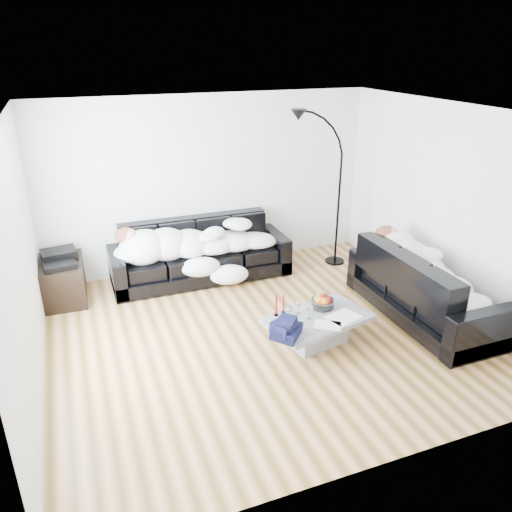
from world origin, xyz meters
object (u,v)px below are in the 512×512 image
object	(u,v)px
wine_glass_c	(310,312)
candle_right	(283,304)
coffee_table	(317,330)
candle_left	(276,306)
shoes	(378,295)
sleeper_back	(200,239)
sofa_right	(425,285)
sofa_back	(200,251)
av_cabinet	(63,281)
fruit_bowl	(323,301)
floor_lamp	(339,198)
wine_glass_a	(298,307)
wine_glass_b	(289,313)
stereo	(59,257)
sleeper_right	(427,270)

from	to	relation	value
wine_glass_c	candle_right	distance (m)	0.32
candle_right	coffee_table	bearing A→B (deg)	-33.68
candle_left	shoes	distance (m)	1.86
sleeper_back	candle_right	distance (m)	2.00
sofa_right	coffee_table	world-z (taller)	sofa_right
sofa_back	candle_right	size ratio (longest dim) A/B	11.02
candle_right	av_cabinet	world-z (taller)	candle_right
sofa_back	fruit_bowl	distance (m)	2.24
candle_left	av_cabinet	bearing A→B (deg)	138.99
fruit_bowl	coffee_table	bearing A→B (deg)	-130.02
fruit_bowl	candle_left	size ratio (longest dim) A/B	1.04
sofa_right	floor_lamp	xyz separation A→B (m)	(-0.20, 1.90, 0.62)
candle_left	av_cabinet	xyz separation A→B (m)	(-2.29, 1.99, -0.19)
wine_glass_a	candle_right	bearing A→B (deg)	153.14
shoes	fruit_bowl	bearing A→B (deg)	-130.41
av_cabinet	sofa_back	bearing A→B (deg)	2.46
coffee_table	wine_glass_c	size ratio (longest dim) A/B	6.45
sofa_back	coffee_table	bearing A→B (deg)	-70.11
sofa_right	coffee_table	distance (m)	1.58
coffee_table	wine_glass_b	distance (m)	0.44
sofa_back	candle_right	xyz separation A→B (m)	(0.46, -1.98, 0.04)
sleeper_back	candle_left	xyz separation A→B (m)	(0.36, -1.96, -0.16)
sleeper_back	sofa_right	bearing A→B (deg)	-41.33
sofa_right	candle_right	size ratio (longest dim) A/B	9.25
av_cabinet	wine_glass_a	bearing A→B (deg)	-36.87
av_cabinet	stereo	bearing A→B (deg)	0.00
sofa_back	wine_glass_c	distance (m)	2.31
wine_glass_b	av_cabinet	bearing A→B (deg)	138.06
sleeper_back	fruit_bowl	bearing A→B (deg)	-64.21
sofa_back	candle_left	size ratio (longest dim) A/B	9.94
wine_glass_c	av_cabinet	bearing A→B (deg)	140.00
sofa_back	wine_glass_b	size ratio (longest dim) A/B	13.88
floor_lamp	wine_glass_c	bearing A→B (deg)	-120.67
sleeper_back	av_cabinet	world-z (taller)	sleeper_back
sofa_back	coffee_table	xyz separation A→B (m)	(0.80, -2.21, -0.25)
shoes	candle_left	bearing A→B (deg)	-138.35
shoes	sleeper_right	bearing A→B (deg)	-41.57
wine_glass_b	stereo	xyz separation A→B (m)	(-2.38, 2.14, 0.19)
sofa_back	stereo	size ratio (longest dim) A/B	5.88
fruit_bowl	wine_glass_a	bearing A→B (deg)	-173.63
shoes	stereo	world-z (taller)	stereo
stereo	candle_right	bearing A→B (deg)	-47.49
wine_glass_c	candle_right	xyz separation A→B (m)	(-0.22, 0.23, 0.03)
sofa_right	wine_glass_a	world-z (taller)	sofa_right
sofa_right	candle_left	xyz separation A→B (m)	(-1.99, 0.11, 0.04)
sofa_back	wine_glass_c	size ratio (longest dim) A/B	14.10
wine_glass_a	stereo	size ratio (longest dim) A/B	0.40
sofa_back	sofa_right	world-z (taller)	sofa_right
floor_lamp	fruit_bowl	bearing A→B (deg)	-117.90
sleeper_right	candle_right	size ratio (longest dim) A/B	7.93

